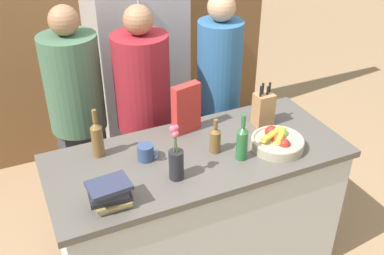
# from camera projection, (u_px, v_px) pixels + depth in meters

# --- Properties ---
(kitchen_island) EXTENTS (1.72, 0.74, 0.92)m
(kitchen_island) POSITION_uv_depth(u_px,v_px,m) (198.00, 214.00, 2.80)
(kitchen_island) COLOR silver
(kitchen_island) RESTS_ON ground_plane
(back_wall_wood) EXTENTS (2.92, 0.12, 2.60)m
(back_wall_wood) POSITION_uv_depth(u_px,v_px,m) (109.00, 6.00, 3.72)
(back_wall_wood) COLOR brown
(back_wall_wood) RESTS_ON ground_plane
(refrigerator) EXTENTS (0.70, 0.62, 1.89)m
(refrigerator) POSITION_uv_depth(u_px,v_px,m) (136.00, 60.00, 3.66)
(refrigerator) COLOR #B7B7BC
(refrigerator) RESTS_ON ground_plane
(fruit_bowl) EXTENTS (0.31, 0.31, 0.11)m
(fruit_bowl) POSITION_uv_depth(u_px,v_px,m) (277.00, 141.00, 2.59)
(fruit_bowl) COLOR tan
(fruit_bowl) RESTS_ON kitchen_island
(knife_block) EXTENTS (0.11, 0.10, 0.29)m
(knife_block) POSITION_uv_depth(u_px,v_px,m) (263.00, 109.00, 2.78)
(knife_block) COLOR #A87A4C
(knife_block) RESTS_ON kitchen_island
(flower_vase) EXTENTS (0.08, 0.08, 0.32)m
(flower_vase) POSITION_uv_depth(u_px,v_px,m) (176.00, 160.00, 2.31)
(flower_vase) COLOR #232328
(flower_vase) RESTS_ON kitchen_island
(cereal_box) EXTENTS (0.19, 0.10, 0.31)m
(cereal_box) POSITION_uv_depth(u_px,v_px,m) (186.00, 108.00, 2.69)
(cereal_box) COLOR red
(cereal_box) RESTS_ON kitchen_island
(coffee_mug) EXTENTS (0.11, 0.11, 0.09)m
(coffee_mug) POSITION_uv_depth(u_px,v_px,m) (146.00, 152.00, 2.48)
(coffee_mug) COLOR #334770
(coffee_mug) RESTS_ON kitchen_island
(book_stack) EXTENTS (0.21, 0.16, 0.13)m
(book_stack) POSITION_uv_depth(u_px,v_px,m) (110.00, 194.00, 2.14)
(book_stack) COLOR #B7A88E
(book_stack) RESTS_ON kitchen_island
(bottle_oil) EXTENTS (0.06, 0.06, 0.21)m
(bottle_oil) POSITION_uv_depth(u_px,v_px,m) (215.00, 139.00, 2.53)
(bottle_oil) COLOR brown
(bottle_oil) RESTS_ON kitchen_island
(bottle_vinegar) EXTENTS (0.07, 0.07, 0.29)m
(bottle_vinegar) POSITION_uv_depth(u_px,v_px,m) (97.00, 138.00, 2.48)
(bottle_vinegar) COLOR brown
(bottle_vinegar) RESTS_ON kitchen_island
(bottle_wine) EXTENTS (0.06, 0.06, 0.28)m
(bottle_wine) POSITION_uv_depth(u_px,v_px,m) (242.00, 142.00, 2.46)
(bottle_wine) COLOR #286633
(bottle_wine) RESTS_ON kitchen_island
(person_at_sink) EXTENTS (0.37, 0.37, 1.62)m
(person_at_sink) POSITION_uv_depth(u_px,v_px,m) (77.00, 111.00, 3.02)
(person_at_sink) COLOR #383842
(person_at_sink) RESTS_ON ground_plane
(person_in_blue) EXTENTS (0.37, 0.37, 1.61)m
(person_in_blue) POSITION_uv_depth(u_px,v_px,m) (144.00, 109.00, 3.04)
(person_in_blue) COLOR #383842
(person_in_blue) RESTS_ON ground_plane
(person_in_red_tee) EXTENTS (0.31, 0.31, 1.62)m
(person_in_red_tee) POSITION_uv_depth(u_px,v_px,m) (219.00, 91.00, 3.23)
(person_in_red_tee) COLOR #383842
(person_in_red_tee) RESTS_ON ground_plane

